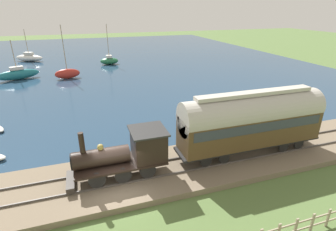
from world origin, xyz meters
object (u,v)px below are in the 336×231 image
at_px(sailboat_teal, 18,74).
at_px(sailboat_red, 67,73).
at_px(passenger_coach, 252,120).
at_px(steam_locomotive, 129,151).
at_px(sailboat_white, 29,58).
at_px(sailboat_green, 109,61).

height_order(sailboat_teal, sailboat_red, sailboat_red).
relative_size(passenger_coach, sailboat_red, 1.36).
distance_m(steam_locomotive, sailboat_white, 45.32).
bearing_deg(steam_locomotive, sailboat_red, 8.73).
distance_m(sailboat_white, sailboat_red, 18.05).
relative_size(steam_locomotive, sailboat_white, 0.97).
height_order(steam_locomotive, sailboat_white, sailboat_white).
xyz_separation_m(sailboat_white, sailboat_red, (-16.47, -7.37, 0.05)).
bearing_deg(sailboat_white, sailboat_green, -91.70).
height_order(sailboat_teal, sailboat_green, sailboat_green).
bearing_deg(sailboat_green, sailboat_red, 142.42).
xyz_separation_m(sailboat_green, sailboat_red, (-8.56, 7.05, 0.07)).
bearing_deg(steam_locomotive, sailboat_teal, 20.85).
xyz_separation_m(sailboat_green, sailboat_white, (7.91, 14.42, 0.02)).
relative_size(sailboat_teal, sailboat_red, 0.77).
bearing_deg(sailboat_white, sailboat_red, -128.86).
xyz_separation_m(passenger_coach, sailboat_white, (43.80, 19.79, -2.20)).
distance_m(steam_locomotive, sailboat_teal, 31.01).
relative_size(sailboat_teal, sailboat_white, 0.98).
distance_m(passenger_coach, sailboat_red, 30.09).
bearing_deg(steam_locomotive, passenger_coach, -90.00).
bearing_deg(sailboat_green, steam_locomotive, 177.35).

